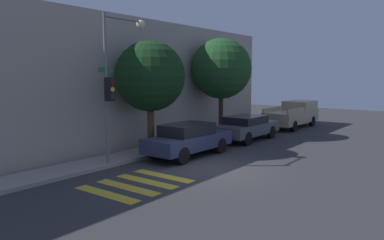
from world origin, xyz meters
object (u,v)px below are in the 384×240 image
(pickup_truck, at_px, (293,114))
(tree_midblock, at_px, (221,69))
(sedan_middle, at_px, (246,127))
(tree_near_corner, at_px, (150,76))
(traffic_light_pole, at_px, (116,72))
(sedan_near_corner, at_px, (188,139))

(pickup_truck, relative_size, tree_midblock, 0.94)
(sedan_middle, relative_size, tree_midblock, 0.80)
(tree_near_corner, bearing_deg, traffic_light_pole, -169.67)
(traffic_light_pole, bearing_deg, pickup_truck, -4.90)
(traffic_light_pole, xyz_separation_m, tree_midblock, (8.25, 0.43, 0.23))
(pickup_truck, bearing_deg, sedan_near_corner, -180.00)
(tree_midblock, bearing_deg, tree_near_corner, 180.00)
(sedan_near_corner, xyz_separation_m, tree_midblock, (5.27, 1.71, 3.17))
(tree_midblock, bearing_deg, pickup_truck, -14.50)
(traffic_light_pole, xyz_separation_m, sedan_middle, (8.23, -1.27, -2.98))
(sedan_middle, distance_m, pickup_truck, 6.63)
(traffic_light_pole, distance_m, pickup_truck, 15.17)
(traffic_light_pole, distance_m, tree_near_corner, 2.43)
(traffic_light_pole, distance_m, tree_midblock, 8.27)
(sedan_middle, bearing_deg, tree_near_corner, 163.73)
(sedan_near_corner, relative_size, tree_midblock, 0.79)
(pickup_truck, xyz_separation_m, tree_midblock, (-6.60, 1.71, 3.05))
(traffic_light_pole, relative_size, tree_midblock, 1.05)
(tree_near_corner, xyz_separation_m, tree_midblock, (5.87, -0.00, 0.42))
(sedan_middle, height_order, tree_midblock, tree_midblock)
(sedan_near_corner, distance_m, sedan_middle, 5.24)
(traffic_light_pole, height_order, sedan_near_corner, traffic_light_pole)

